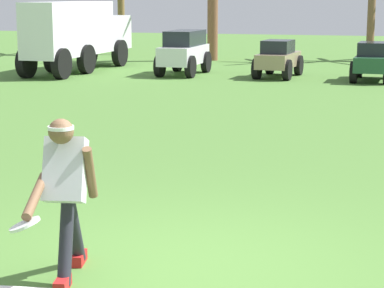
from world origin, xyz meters
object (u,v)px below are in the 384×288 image
(parked_car_slot_b, at_px, (278,58))
(box_truck, at_px, (77,33))
(parked_car_slot_c, at_px, (373,61))
(frisbee_thrower, at_px, (66,190))
(parked_car_slot_a, at_px, (184,51))
(frisbee_in_flight, at_px, (25,224))

(parked_car_slot_b, relative_size, box_truck, 0.38)
(parked_car_slot_b, distance_m, box_truck, 6.48)
(parked_car_slot_c, distance_m, box_truck, 9.21)
(frisbee_thrower, relative_size, parked_car_slot_a, 0.59)
(box_truck, bearing_deg, frisbee_in_flight, -67.24)
(parked_car_slot_a, relative_size, box_truck, 0.41)
(parked_car_slot_a, height_order, box_truck, box_truck)
(parked_car_slot_b, distance_m, parked_car_slot_c, 2.75)
(frisbee_thrower, bearing_deg, box_truck, 113.73)
(parked_car_slot_c, xyz_separation_m, box_truck, (-9.19, 0.23, 0.67))
(box_truck, bearing_deg, frisbee_thrower, -66.27)
(frisbee_in_flight, relative_size, box_truck, 0.05)
(frisbee_in_flight, bearing_deg, box_truck, 112.76)
(parked_car_slot_b, bearing_deg, frisbee_thrower, -87.16)
(frisbee_in_flight, xyz_separation_m, parked_car_slot_c, (2.01, 16.87, -0.09))
(frisbee_thrower, distance_m, parked_car_slot_a, 16.93)
(frisbee_thrower, relative_size, parked_car_slot_c, 0.64)
(frisbee_thrower, bearing_deg, parked_car_slot_a, 102.73)
(parked_car_slot_c, height_order, box_truck, box_truck)
(parked_car_slot_a, relative_size, parked_car_slot_b, 1.07)
(parked_car_slot_b, xyz_separation_m, box_truck, (-6.45, 0.02, 0.67))
(parked_car_slot_b, bearing_deg, frisbee_in_flight, -87.55)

